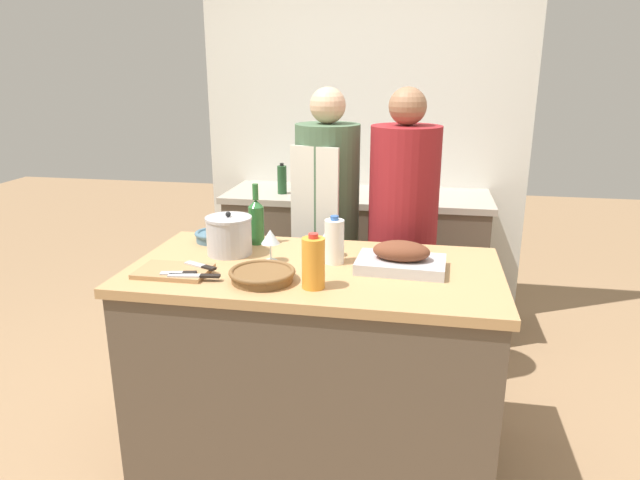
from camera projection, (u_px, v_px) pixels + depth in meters
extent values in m
plane|color=#9E7A56|center=(315.00, 455.00, 2.64)|extent=(12.00, 12.00, 0.00)
cube|color=brown|center=(315.00, 370.00, 2.51)|extent=(1.48, 0.77, 0.89)
cube|color=tan|center=(315.00, 271.00, 2.37)|extent=(1.53, 0.80, 0.04)
cube|color=brown|center=(356.00, 263.00, 3.88)|extent=(1.67, 0.58, 0.89)
cube|color=#ADA393|center=(357.00, 196.00, 3.74)|extent=(1.72, 0.60, 0.04)
cube|color=silver|center=(364.00, 134.00, 3.96)|extent=(2.22, 0.10, 2.55)
cube|color=#BCBCC1|center=(401.00, 264.00, 2.33)|extent=(0.37, 0.25, 0.04)
ellipsoid|color=brown|center=(401.00, 251.00, 2.31)|extent=(0.24, 0.15, 0.08)
cylinder|color=brown|center=(262.00, 276.00, 2.20)|extent=(0.24, 0.24, 0.04)
torus|color=brown|center=(262.00, 272.00, 2.20)|extent=(0.26, 0.26, 0.02)
cube|color=#AD7F51|center=(174.00, 271.00, 2.29)|extent=(0.29, 0.20, 0.02)
cylinder|color=#B7B7BC|center=(229.00, 237.00, 2.51)|extent=(0.20, 0.20, 0.16)
cylinder|color=#B7B7BC|center=(228.00, 218.00, 2.49)|extent=(0.20, 0.20, 0.01)
sphere|color=black|center=(228.00, 214.00, 2.48)|extent=(0.02, 0.02, 0.02)
cylinder|color=slate|center=(214.00, 237.00, 2.71)|extent=(0.16, 0.16, 0.04)
torus|color=slate|center=(213.00, 233.00, 2.70)|extent=(0.18, 0.18, 0.02)
cylinder|color=orange|center=(313.00, 263.00, 2.12)|extent=(0.09, 0.09, 0.19)
cylinder|color=red|center=(313.00, 236.00, 2.09)|extent=(0.04, 0.04, 0.02)
cylinder|color=white|center=(334.00, 242.00, 2.39)|extent=(0.08, 0.08, 0.19)
cylinder|color=#3360B2|center=(334.00, 218.00, 2.36)|extent=(0.03, 0.03, 0.02)
cylinder|color=#28662D|center=(256.00, 225.00, 2.66)|extent=(0.07, 0.07, 0.18)
cone|color=#28662D|center=(256.00, 203.00, 2.63)|extent=(0.07, 0.07, 0.03)
cylinder|color=#28662D|center=(255.00, 192.00, 2.61)|extent=(0.03, 0.03, 0.07)
cylinder|color=silver|center=(271.00, 261.00, 2.44)|extent=(0.06, 0.06, 0.00)
cylinder|color=silver|center=(271.00, 252.00, 2.42)|extent=(0.01, 0.01, 0.07)
cone|color=silver|center=(270.00, 237.00, 2.40)|extent=(0.08, 0.08, 0.06)
cylinder|color=silver|center=(330.00, 255.00, 2.51)|extent=(0.06, 0.06, 0.00)
cylinder|color=silver|center=(330.00, 247.00, 2.49)|extent=(0.01, 0.01, 0.08)
cone|color=silver|center=(330.00, 231.00, 2.47)|extent=(0.08, 0.08, 0.06)
cube|color=#B7B7BC|center=(184.00, 275.00, 2.21)|extent=(0.13, 0.05, 0.01)
cube|color=black|center=(210.00, 276.00, 2.20)|extent=(0.08, 0.04, 0.01)
cube|color=#B7B7BC|center=(195.00, 264.00, 2.33)|extent=(0.10, 0.07, 0.01)
cube|color=black|center=(209.00, 268.00, 2.29)|extent=(0.07, 0.05, 0.01)
cube|color=#B7B7BC|center=(172.00, 273.00, 2.23)|extent=(0.09, 0.05, 0.01)
cube|color=black|center=(190.00, 273.00, 2.24)|extent=(0.06, 0.04, 0.01)
cylinder|color=#234C28|center=(282.00, 180.00, 3.71)|extent=(0.06, 0.06, 0.18)
cylinder|color=black|center=(282.00, 165.00, 3.68)|extent=(0.03, 0.03, 0.02)
cylinder|color=#332D28|center=(328.00, 175.00, 3.86)|extent=(0.07, 0.07, 0.18)
cylinder|color=black|center=(328.00, 161.00, 3.83)|extent=(0.03, 0.03, 0.02)
cube|color=beige|center=(327.00, 307.00, 3.29)|extent=(0.32, 0.25, 0.78)
cylinder|color=#4C6B4C|center=(328.00, 185.00, 3.08)|extent=(0.35, 0.35, 0.65)
sphere|color=#DBAD89|center=(328.00, 105.00, 2.96)|extent=(0.19, 0.19, 0.19)
cube|color=silver|center=(314.00, 225.00, 2.99)|extent=(0.27, 0.08, 0.83)
cube|color=beige|center=(398.00, 318.00, 3.15)|extent=(0.29, 0.21, 0.79)
cylinder|color=maroon|center=(404.00, 190.00, 2.94)|extent=(0.36, 0.36, 0.65)
sphere|color=#996B4C|center=(408.00, 106.00, 2.82)|extent=(0.19, 0.19, 0.19)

